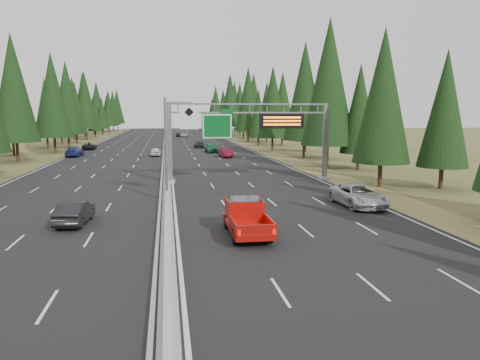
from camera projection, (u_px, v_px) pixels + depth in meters
The scene contains 19 objects.
road at pixel (167, 149), 90.16m from camera, with size 32.00×260.00×0.08m, color black.
shoulder_right at pixel (257, 148), 92.90m from camera, with size 3.60×260.00×0.06m, color olive.
shoulder_left at pixel (70, 150), 87.44m from camera, with size 3.60×260.00×0.06m, color #4D4C24.
median_barrier at pixel (166, 147), 90.11m from camera, with size 0.70×260.00×0.85m.
sign_gantry at pixel (256, 130), 46.67m from camera, with size 16.75×0.98×7.80m.
hov_sign_pole at pixel (173, 142), 35.77m from camera, with size 2.80×0.50×8.00m.
tree_row_right at pixel (275, 101), 95.22m from camera, with size 12.38×241.11×18.85m.
tree_row_left at pixel (31, 99), 77.85m from camera, with size 11.58×244.30×18.88m.
silver_minivan at pixel (358, 195), 34.42m from camera, with size 2.71×5.87×1.63m, color #ADADB2.
red_pickup at pixel (245, 215), 26.66m from camera, with size 2.10×5.89×1.92m.
car_ahead_green at pixel (211, 148), 82.18m from camera, with size 1.92×4.76×1.62m, color #166237.
car_ahead_dkred at pixel (225, 153), 73.09m from camera, with size 1.55×4.44×1.46m, color maroon.
car_ahead_dkgrey at pixel (199, 144), 93.63m from camera, with size 1.88×4.62×1.34m, color black.
car_ahead_white at pixel (184, 135), 136.62m from camera, with size 2.19×4.74×1.32m, color #B5B5B5.
car_ahead_far at pixel (178, 134), 138.57m from camera, with size 1.51×3.76×1.28m, color black.
car_onc_near at pixel (75, 212), 28.88m from camera, with size 1.54×4.42×1.46m, color black.
car_onc_blue at pixel (74, 152), 74.32m from camera, with size 2.16×5.30×1.54m, color navy.
car_onc_white at pixel (156, 152), 75.37m from camera, with size 1.61×4.00×1.36m, color silver.
car_onc_far at pixel (89, 146), 88.86m from camera, with size 2.26×4.89×1.36m, color black.
Camera 1 is at (0.07, -11.21, 6.87)m, focal length 35.00 mm.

